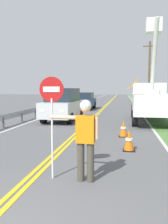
% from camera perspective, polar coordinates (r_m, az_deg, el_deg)
% --- Properties ---
extents(centerline_yellow_left, '(0.11, 110.00, 0.01)m').
position_cam_1_polar(centerline_yellow_left, '(22.29, 4.05, 0.45)').
color(centerline_yellow_left, yellow).
rests_on(centerline_yellow_left, ground).
extents(centerline_yellow_right, '(0.11, 110.00, 0.01)m').
position_cam_1_polar(centerline_yellow_right, '(22.27, 4.51, 0.44)').
color(centerline_yellow_right, yellow).
rests_on(centerline_yellow_right, ground).
extents(edge_line_right, '(0.12, 110.00, 0.01)m').
position_cam_1_polar(edge_line_right, '(22.24, 13.55, 0.29)').
color(edge_line_right, silver).
rests_on(edge_line_right, ground).
extents(edge_line_left, '(0.12, 110.00, 0.01)m').
position_cam_1_polar(edge_line_left, '(22.90, -4.73, 0.59)').
color(edge_line_left, silver).
rests_on(edge_line_left, ground).
extents(flagger_worker, '(1.09, 0.26, 1.83)m').
position_cam_1_polar(flagger_worker, '(5.09, 0.29, -5.76)').
color(flagger_worker, '#474238').
rests_on(flagger_worker, ground).
extents(stop_sign_paddle, '(0.56, 0.04, 2.33)m').
position_cam_1_polar(stop_sign_paddle, '(5.22, -7.98, 1.82)').
color(stop_sign_paddle, silver).
rests_on(stop_sign_paddle, ground).
extents(utility_bucket_truck, '(2.80, 6.86, 6.20)m').
position_cam_1_polar(utility_bucket_truck, '(15.44, 16.15, 3.22)').
color(utility_bucket_truck, white).
rests_on(utility_bucket_truck, ground).
extents(oncoming_suv_nearest, '(1.98, 4.64, 2.10)m').
position_cam_1_polar(oncoming_suv_nearest, '(15.03, -5.18, 1.92)').
color(oncoming_suv_nearest, silver).
rests_on(oncoming_suv_nearest, ground).
extents(oncoming_sedan_second, '(2.04, 4.17, 1.70)m').
position_cam_1_polar(oncoming_sedan_second, '(23.30, 0.04, 2.74)').
color(oncoming_sedan_second, navy).
rests_on(oncoming_sedan_second, ground).
extents(utility_pole_mid, '(1.80, 0.28, 8.35)m').
position_cam_1_polar(utility_pole_mid, '(32.85, 15.83, 9.56)').
color(utility_pole_mid, brown).
rests_on(utility_pole_mid, ground).
extents(traffic_cone_lead, '(0.40, 0.40, 0.70)m').
position_cam_1_polar(traffic_cone_lead, '(7.89, 11.07, -6.98)').
color(traffic_cone_lead, orange).
rests_on(traffic_cone_lead, ground).
extents(traffic_cone_mid, '(0.40, 0.40, 0.70)m').
position_cam_1_polar(traffic_cone_mid, '(10.11, 9.74, -4.15)').
color(traffic_cone_mid, orange).
rests_on(traffic_cone_mid, ground).
extents(guardrail_left_shoulder, '(0.10, 32.00, 0.71)m').
position_cam_1_polar(guardrail_left_shoulder, '(18.11, -10.65, 0.78)').
color(guardrail_left_shoulder, '#9EA0A3').
rests_on(guardrail_left_shoulder, ground).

